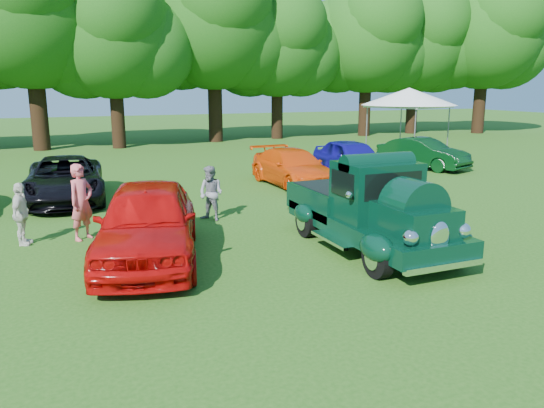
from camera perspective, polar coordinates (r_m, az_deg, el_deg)
name	(u,v)px	position (r m, az deg, el deg)	size (l,w,h in m)	color
ground	(300,259)	(11.68, 3.07, -5.97)	(120.00, 120.00, 0.00)	#1E4F12
hero_pickup	(369,211)	(12.45, 10.44, -0.71)	(2.46, 5.28, 2.06)	black
red_convertible	(148,222)	(11.66, -13.21, -1.91)	(2.04, 5.06, 1.72)	#B00807
back_car_black	(65,179)	(18.60, -21.41, 2.48)	(2.41, 5.22, 1.45)	black
back_car_orange	(293,168)	(20.13, 2.29, 3.93)	(1.92, 4.72, 1.37)	#E04107
back_car_blue	(352,159)	(22.12, 8.60, 4.84)	(1.85, 4.59, 1.56)	#100B7D
back_car_green	(423,153)	(25.31, 15.92, 5.27)	(1.47, 4.21, 1.39)	black
spectator_pink	(81,202)	(13.74, -19.82, 0.20)	(0.69, 0.45, 1.88)	#CB535B
spectator_grey	(211,193)	(14.91, -6.58, 1.13)	(0.75, 0.59, 1.55)	slate
spectator_white	(21,214)	(13.84, -25.39, -1.00)	(0.88, 0.37, 1.50)	beige
canopy_tent	(409,97)	(28.67, 14.52, 11.07)	(6.09, 6.09, 3.62)	white
tree_line	(166,31)	(35.23, -11.38, 17.80)	(63.58, 10.29, 12.26)	black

